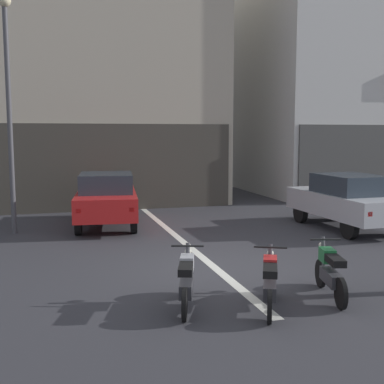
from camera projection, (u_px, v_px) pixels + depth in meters
The scene contains 9 objects.
ground_plane at pixel (215, 268), 10.31m from camera, with size 120.00×120.00×0.00m, color #333338.
lane_centre_line at pixel (157, 220), 16.03m from camera, with size 0.20×18.00×0.01m, color silver.
building_far_right at pixel (337, 77), 24.97m from camera, with size 9.95×10.05×11.47m.
car_red_crossing_near at pixel (106, 198), 14.94m from camera, with size 2.25×4.29×1.64m.
car_silver_parked_kerbside at pixel (347, 200), 14.47m from camera, with size 1.84×4.13×1.64m.
street_lamp at pixel (8, 90), 13.47m from camera, with size 0.36×0.36×6.62m.
motorcycle_silver_row_leftmost at pixel (186, 280), 7.95m from camera, with size 0.67×1.61×0.98m.
motorcycle_red_row_left_mid at pixel (270, 282), 7.86m from camera, with size 0.79×1.54×0.98m.
motorcycle_green_row_centre at pixel (330, 271), 8.46m from camera, with size 0.60×1.63×0.98m.
Camera 1 is at (-3.26, -9.51, 2.85)m, focal length 45.45 mm.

